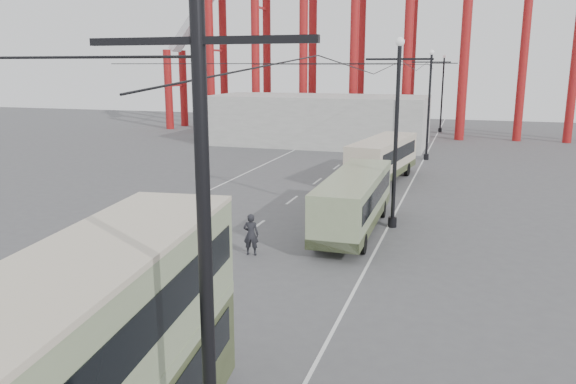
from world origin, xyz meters
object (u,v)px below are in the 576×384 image
(lamp_post_near, at_px, (199,76))
(single_decker_cream, at_px, (383,158))
(double_decker_bus, at_px, (92,380))
(pedestrian, at_px, (251,234))
(single_decker_green, at_px, (354,200))

(lamp_post_near, relative_size, single_decker_cream, 1.09)
(double_decker_bus, xyz_separation_m, pedestrian, (-2.80, 14.36, -1.88))
(lamp_post_near, distance_m, pedestrian, 17.16)
(lamp_post_near, xyz_separation_m, double_decker_bus, (-2.43, 0.44, -5.07))
(single_decker_cream, bearing_deg, single_decker_green, -79.96)
(single_decker_green, bearing_deg, single_decker_cream, 91.49)
(single_decker_cream, height_order, pedestrian, single_decker_cream)
(lamp_post_near, bearing_deg, pedestrian, 109.48)
(single_decker_cream, bearing_deg, lamp_post_near, -78.28)
(single_decker_green, distance_m, single_decker_cream, 12.70)
(lamp_post_near, distance_m, double_decker_bus, 5.64)
(lamp_post_near, distance_m, single_decker_cream, 33.06)
(pedestrian, bearing_deg, single_decker_green, -135.00)
(lamp_post_near, bearing_deg, single_decker_green, 95.02)
(lamp_post_near, relative_size, single_decker_green, 1.08)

